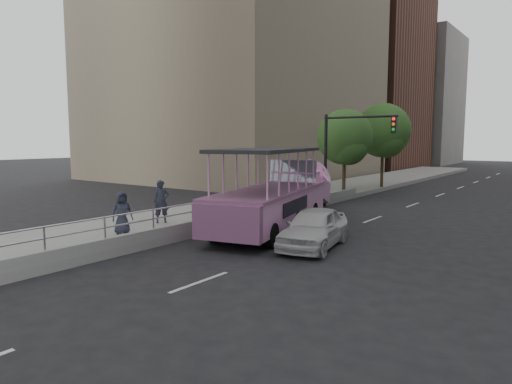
# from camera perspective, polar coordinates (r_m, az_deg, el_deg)

# --- Properties ---
(ground) EXTENTS (160.00, 160.00, 0.00)m
(ground) POSITION_cam_1_polar(r_m,az_deg,el_deg) (14.62, -4.50, -8.53)
(ground) COLOR black
(sidewalk) EXTENTS (5.50, 80.00, 0.30)m
(sidewalk) POSITION_cam_1_polar(r_m,az_deg,el_deg) (25.79, 0.36, -1.57)
(sidewalk) COLOR gray
(sidewalk) RESTS_ON ground
(kerb_wall) EXTENTS (0.24, 30.00, 0.36)m
(kerb_wall) POSITION_cam_1_polar(r_m,az_deg,el_deg) (18.01, -7.88, -4.12)
(kerb_wall) COLOR #999994
(kerb_wall) RESTS_ON sidewalk
(guardrail) EXTENTS (0.07, 22.00, 0.71)m
(guardrail) POSITION_cam_1_polar(r_m,az_deg,el_deg) (17.90, -7.91, -2.04)
(guardrail) COLOR silver
(guardrail) RESTS_ON kerb_wall
(duck_boat) EXTENTS (4.91, 10.65, 3.44)m
(duck_boat) POSITION_cam_1_polar(r_m,az_deg,el_deg) (20.07, 2.84, -0.66)
(duck_boat) COLOR black
(duck_boat) RESTS_ON ground
(car) EXTENTS (2.44, 4.39, 1.41)m
(car) POSITION_cam_1_polar(r_m,az_deg,el_deg) (16.30, 7.25, -4.44)
(car) COLOR silver
(car) RESTS_ON ground
(pedestrian_near) EXTENTS (0.74, 0.79, 1.81)m
(pedestrian_near) POSITION_cam_1_polar(r_m,az_deg,el_deg) (19.61, -11.75, -1.18)
(pedestrian_near) COLOR #262A38
(pedestrian_near) RESTS_ON sidewalk
(pedestrian_far) EXTENTS (0.74, 0.91, 1.61)m
(pedestrian_far) POSITION_cam_1_polar(r_m,az_deg,el_deg) (17.61, -16.40, -2.52)
(pedestrian_far) COLOR #262A38
(pedestrian_far) RESTS_ON sidewalk
(parking_sign) EXTENTS (0.22, 0.60, 2.79)m
(parking_sign) POSITION_cam_1_polar(r_m,az_deg,el_deg) (22.63, 4.36, 1.35)
(parking_sign) COLOR black
(parking_sign) RESTS_ON ground
(traffic_signal) EXTENTS (4.20, 0.32, 5.20)m
(traffic_signal) POSITION_cam_1_polar(r_m,az_deg,el_deg) (25.62, 11.09, 5.77)
(traffic_signal) COLOR black
(traffic_signal) RESTS_ON ground
(street_tree_near) EXTENTS (3.52, 3.52, 5.72)m
(street_tree_near) POSITION_cam_1_polar(r_m,az_deg,el_deg) (29.40, 11.15, 6.49)
(street_tree_near) COLOR #3A271A
(street_tree_near) RESTS_ON ground
(street_tree_far) EXTENTS (3.97, 3.97, 6.45)m
(street_tree_far) POSITION_cam_1_polar(r_m,az_deg,el_deg) (34.85, 15.71, 7.16)
(street_tree_far) COLOR #3A271A
(street_tree_far) RESTS_ON ground
(midrise_brick) EXTENTS (18.00, 16.00, 26.00)m
(midrise_brick) POSITION_cam_1_polar(r_m,az_deg,el_deg) (65.33, 11.70, 14.54)
(midrise_brick) COLOR brown
(midrise_brick) RESTS_ON ground
(midrise_stone_b) EXTENTS (16.00, 14.00, 20.00)m
(midrise_stone_b) POSITION_cam_1_polar(r_m,az_deg,el_deg) (79.05, 17.94, 10.77)
(midrise_stone_b) COLOR slate
(midrise_stone_b) RESTS_ON ground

